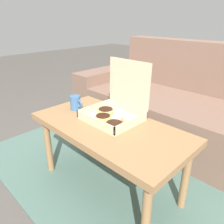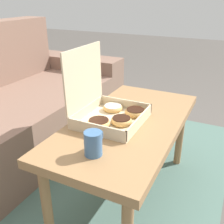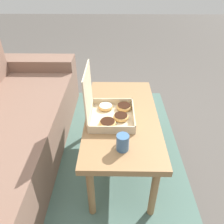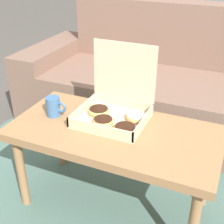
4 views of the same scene
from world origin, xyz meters
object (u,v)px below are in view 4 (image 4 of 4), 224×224
(coffee_table, at_px, (114,139))
(coffee_mug, at_px, (54,107))
(pastry_box, at_px, (116,109))
(couch, at_px, (165,88))

(coffee_table, bearing_deg, coffee_mug, 179.29)
(coffee_mug, bearing_deg, pastry_box, 15.76)
(couch, relative_size, coffee_mug, 19.02)
(pastry_box, xyz_separation_m, coffee_mug, (-0.30, -0.08, -0.01))
(couch, relative_size, pastry_box, 6.00)
(coffee_table, bearing_deg, pastry_box, 108.95)
(pastry_box, bearing_deg, coffee_table, -71.05)
(couch, xyz_separation_m, pastry_box, (-0.03, -0.86, 0.24))
(coffee_table, xyz_separation_m, pastry_box, (-0.03, 0.09, 0.11))
(couch, xyz_separation_m, coffee_table, (0.00, -0.95, 0.13))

